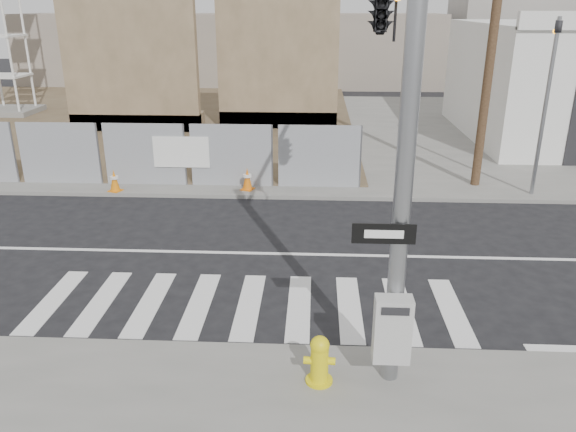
{
  "coord_description": "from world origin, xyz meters",
  "views": [
    {
      "loc": [
        1.27,
        -12.28,
        5.64
      ],
      "look_at": [
        0.71,
        -1.11,
        1.4
      ],
      "focal_mm": 35.0,
      "sensor_mm": 36.0,
      "label": 1
    }
  ],
  "objects_px": {
    "signal_pole": "(387,56)",
    "fire_hydrant": "(320,360)",
    "traffic_cone_c": "(114,181)",
    "traffic_cone_d": "(247,179)"
  },
  "relations": [
    {
      "from": "fire_hydrant",
      "to": "traffic_cone_d",
      "type": "bearing_deg",
      "value": 107.92
    },
    {
      "from": "fire_hydrant",
      "to": "traffic_cone_d",
      "type": "relative_size",
      "value": 1.14
    },
    {
      "from": "signal_pole",
      "to": "traffic_cone_c",
      "type": "xyz_separation_m",
      "value": [
        -7.49,
        6.27,
        -4.32
      ]
    },
    {
      "from": "signal_pole",
      "to": "fire_hydrant",
      "type": "relative_size",
      "value": 8.68
    },
    {
      "from": "fire_hydrant",
      "to": "traffic_cone_c",
      "type": "xyz_separation_m",
      "value": [
        -6.39,
        9.22,
        -0.06
      ]
    },
    {
      "from": "signal_pole",
      "to": "traffic_cone_c",
      "type": "distance_m",
      "value": 10.69
    },
    {
      "from": "traffic_cone_c",
      "to": "traffic_cone_d",
      "type": "relative_size",
      "value": 0.98
    },
    {
      "from": "traffic_cone_c",
      "to": "traffic_cone_d",
      "type": "height_order",
      "value": "traffic_cone_d"
    },
    {
      "from": "fire_hydrant",
      "to": "traffic_cone_c",
      "type": "bearing_deg",
      "value": 129.43
    },
    {
      "from": "traffic_cone_c",
      "to": "traffic_cone_d",
      "type": "distance_m",
      "value": 4.16
    }
  ]
}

